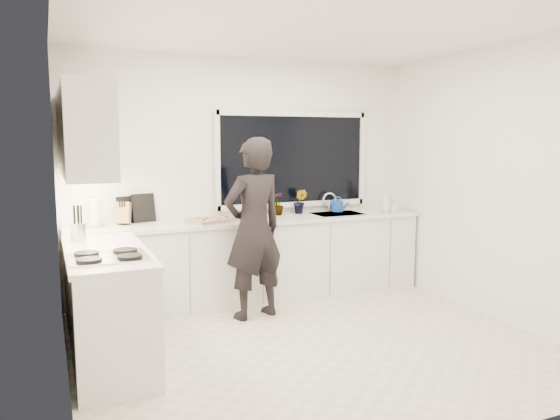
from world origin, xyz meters
name	(u,v)px	position (x,y,z in m)	size (l,w,h in m)	color
floor	(312,345)	(0.00, 0.00, -0.01)	(4.00, 3.50, 0.02)	beige
wall_back	(244,178)	(0.00, 1.76, 1.35)	(4.00, 0.02, 2.70)	white
wall_left	(58,202)	(-2.01, 0.00, 1.35)	(0.02, 3.50, 2.70)	white
wall_right	(494,184)	(2.01, 0.00, 1.35)	(0.02, 3.50, 2.70)	white
ceiling	(315,26)	(0.00, 0.00, 2.71)	(4.00, 3.50, 0.02)	white
window	(293,160)	(0.60, 1.73, 1.55)	(1.80, 0.02, 1.00)	black
base_cabinets_back	(254,261)	(0.00, 1.45, 0.44)	(3.92, 0.58, 0.88)	white
base_cabinets_left	(108,307)	(-1.67, 0.35, 0.44)	(0.58, 1.60, 0.88)	white
countertop_back	(254,221)	(0.00, 1.44, 0.90)	(3.94, 0.62, 0.04)	silver
countertop_left	(106,252)	(-1.67, 0.35, 0.90)	(0.62, 1.60, 0.04)	silver
upper_cabinets	(82,132)	(-1.79, 0.70, 1.85)	(0.34, 2.10, 0.70)	white
sink	(337,218)	(1.05, 1.45, 0.87)	(0.58, 0.42, 0.14)	silver
faucet	(329,202)	(1.05, 1.65, 1.03)	(0.03, 0.03, 0.22)	silver
stovetop	(108,256)	(-1.69, 0.00, 0.94)	(0.56, 0.48, 0.03)	black
person	(254,229)	(-0.21, 0.90, 0.91)	(0.66, 0.43, 1.81)	black
pizza_tray	(213,220)	(-0.47, 1.42, 0.94)	(0.51, 0.37, 0.03)	#BCBCC1
pizza	(213,219)	(-0.47, 1.42, 0.95)	(0.46, 0.33, 0.01)	#B41820
watering_can	(337,206)	(1.14, 1.61, 0.98)	(0.14, 0.14, 0.13)	#1240AA
paper_towel_roll	(95,214)	(-1.65, 1.55, 1.05)	(0.11, 0.11, 0.26)	white
knife_block	(124,214)	(-1.37, 1.59, 1.03)	(0.13, 0.10, 0.22)	olive
utensil_crock	(78,232)	(-1.85, 0.80, 1.00)	(0.13, 0.13, 0.16)	#BBBCC0
picture_frame_large	(127,210)	(-1.32, 1.69, 1.06)	(0.22, 0.02, 0.28)	black
picture_frame_small	(143,208)	(-1.15, 1.69, 1.07)	(0.25, 0.02, 0.30)	black
herb_plants	(265,202)	(0.19, 1.61, 1.08)	(0.86, 0.35, 0.34)	#26662D
soap_bottles	(388,201)	(1.65, 1.30, 1.06)	(0.23, 0.16, 0.31)	#D8BF66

